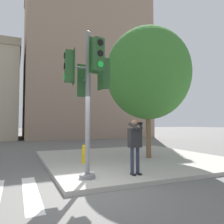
{
  "coord_description": "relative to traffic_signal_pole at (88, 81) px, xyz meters",
  "views": [
    {
      "loc": [
        -1.56,
        -5.62,
        1.71
      ],
      "look_at": [
        1.08,
        0.41,
        2.06
      ],
      "focal_mm": 35.0,
      "sensor_mm": 36.0,
      "label": 1
    }
  ],
  "objects": [
    {
      "name": "building_right",
      "position": [
        6.17,
        21.21,
        6.4
      ],
      "size": [
        14.93,
        10.22,
        18.69
      ],
      "color": "gray",
      "rests_on": "ground_plane"
    },
    {
      "name": "fire_hydrant",
      "position": [
        0.58,
        2.33,
        -2.46
      ],
      "size": [
        0.19,
        0.25,
        0.74
      ],
      "color": "yellow",
      "rests_on": "sidewalk_corner"
    },
    {
      "name": "ground_plane",
      "position": [
        -0.36,
        -0.5,
        -2.95
      ],
      "size": [
        160.0,
        160.0,
        0.0
      ],
      "primitive_type": "plane",
      "color": "slate"
    },
    {
      "name": "traffic_signal_pole",
      "position": [
        0.0,
        0.0,
        0.0
      ],
      "size": [
        1.41,
        1.4,
        4.33
      ],
      "color": "slate",
      "rests_on": "sidewalk_corner"
    },
    {
      "name": "sidewalk_corner",
      "position": [
        3.14,
        3.0,
        -2.89
      ],
      "size": [
        8.0,
        8.0,
        0.13
      ],
      "color": "#ADA89E",
      "rests_on": "ground_plane"
    },
    {
      "name": "person_photographer",
      "position": [
        1.47,
        -0.17,
        -1.8
      ],
      "size": [
        0.5,
        0.53,
        1.7
      ],
      "color": "black",
      "rests_on": "sidewalk_corner"
    },
    {
      "name": "street_tree",
      "position": [
        3.69,
        2.48,
        1.11
      ],
      "size": [
        3.94,
        3.94,
        6.1
      ],
      "color": "brown",
      "rests_on": "sidewalk_corner"
    }
  ]
}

